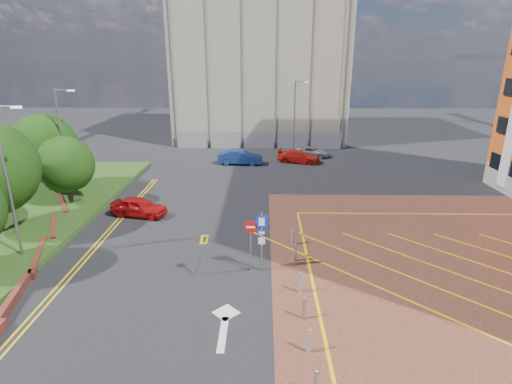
{
  "coord_description": "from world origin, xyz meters",
  "views": [
    {
      "loc": [
        0.57,
        -17.15,
        10.43
      ],
      "look_at": [
        0.14,
        5.04,
        2.91
      ],
      "focal_mm": 28.0,
      "sensor_mm": 36.0,
      "label": 1
    }
  ],
  "objects_px": {
    "lamp_back": "(295,114)",
    "car_red_back": "(299,156)",
    "warning_sign": "(202,250)",
    "lamp_left_near": "(8,177)",
    "tree_d": "(44,146)",
    "car_blue_back": "(240,157)",
    "car_red_left": "(139,207)",
    "sign_cluster": "(258,236)",
    "tree_c": "(65,165)",
    "lamp_left_far": "(63,139)",
    "car_silver_back": "(311,152)"
  },
  "relations": [
    {
      "from": "car_red_left",
      "to": "sign_cluster",
      "type": "bearing_deg",
      "value": -118.72
    },
    {
      "from": "sign_cluster",
      "to": "car_red_left",
      "type": "height_order",
      "value": "sign_cluster"
    },
    {
      "from": "lamp_left_near",
      "to": "car_red_left",
      "type": "bearing_deg",
      "value": 55.07
    },
    {
      "from": "sign_cluster",
      "to": "lamp_left_near",
      "type": "bearing_deg",
      "value": 175.44
    },
    {
      "from": "tree_d",
      "to": "car_red_left",
      "type": "distance_m",
      "value": 10.22
    },
    {
      "from": "tree_d",
      "to": "lamp_left_near",
      "type": "xyz_separation_m",
      "value": [
        4.08,
        -11.0,
        0.79
      ]
    },
    {
      "from": "car_red_back",
      "to": "car_silver_back",
      "type": "height_order",
      "value": "car_red_back"
    },
    {
      "from": "lamp_left_near",
      "to": "lamp_back",
      "type": "height_order",
      "value": "lamp_left_near"
    },
    {
      "from": "tree_c",
      "to": "car_red_back",
      "type": "xyz_separation_m",
      "value": [
        17.72,
        13.36,
        -2.55
      ]
    },
    {
      "from": "lamp_left_far",
      "to": "lamp_back",
      "type": "height_order",
      "value": "lamp_left_far"
    },
    {
      "from": "lamp_left_near",
      "to": "lamp_back",
      "type": "xyz_separation_m",
      "value": [
        16.5,
        26.0,
        -0.3
      ]
    },
    {
      "from": "car_red_left",
      "to": "lamp_left_far",
      "type": "bearing_deg",
      "value": 73.09
    },
    {
      "from": "tree_d",
      "to": "car_red_left",
      "type": "relative_size",
      "value": 1.57
    },
    {
      "from": "tree_d",
      "to": "car_red_left",
      "type": "height_order",
      "value": "tree_d"
    },
    {
      "from": "lamp_back",
      "to": "tree_d",
      "type": "bearing_deg",
      "value": -143.91
    },
    {
      "from": "tree_d",
      "to": "car_blue_back",
      "type": "distance_m",
      "value": 17.77
    },
    {
      "from": "car_silver_back",
      "to": "lamp_left_far",
      "type": "bearing_deg",
      "value": 141.52
    },
    {
      "from": "tree_c",
      "to": "lamp_back",
      "type": "bearing_deg",
      "value": 45.68
    },
    {
      "from": "lamp_left_far",
      "to": "car_blue_back",
      "type": "relative_size",
      "value": 1.78
    },
    {
      "from": "tree_c",
      "to": "tree_d",
      "type": "xyz_separation_m",
      "value": [
        -3.0,
        3.0,
        0.68
      ]
    },
    {
      "from": "lamp_left_far",
      "to": "car_red_back",
      "type": "bearing_deg",
      "value": 31.35
    },
    {
      "from": "lamp_left_near",
      "to": "sign_cluster",
      "type": "bearing_deg",
      "value": -4.56
    },
    {
      "from": "warning_sign",
      "to": "lamp_left_near",
      "type": "bearing_deg",
      "value": 171.22
    },
    {
      "from": "lamp_left_near",
      "to": "car_red_left",
      "type": "height_order",
      "value": "lamp_left_near"
    },
    {
      "from": "lamp_back",
      "to": "lamp_left_near",
      "type": "bearing_deg",
      "value": -122.4
    },
    {
      "from": "tree_c",
      "to": "lamp_left_far",
      "type": "height_order",
      "value": "lamp_left_far"
    },
    {
      "from": "tree_d",
      "to": "lamp_left_far",
      "type": "distance_m",
      "value": 2.44
    },
    {
      "from": "warning_sign",
      "to": "sign_cluster",
      "type": "bearing_deg",
      "value": 10.87
    },
    {
      "from": "tree_c",
      "to": "sign_cluster",
      "type": "relative_size",
      "value": 1.53
    },
    {
      "from": "lamp_back",
      "to": "car_red_left",
      "type": "xyz_separation_m",
      "value": [
        -12.08,
        -19.67,
        -3.7
      ]
    },
    {
      "from": "sign_cluster",
      "to": "car_silver_back",
      "type": "bearing_deg",
      "value": 77.49
    },
    {
      "from": "lamp_left_far",
      "to": "lamp_back",
      "type": "distance_m",
      "value": 24.46
    },
    {
      "from": "lamp_left_near",
      "to": "car_red_left",
      "type": "distance_m",
      "value": 8.7
    },
    {
      "from": "lamp_left_near",
      "to": "lamp_left_far",
      "type": "xyz_separation_m",
      "value": [
        -2.0,
        10.0,
        0.0
      ]
    },
    {
      "from": "car_blue_back",
      "to": "car_silver_back",
      "type": "bearing_deg",
      "value": -62.79
    },
    {
      "from": "car_red_left",
      "to": "tree_d",
      "type": "bearing_deg",
      "value": 74.05
    },
    {
      "from": "lamp_back",
      "to": "warning_sign",
      "type": "relative_size",
      "value": 3.56
    },
    {
      "from": "car_blue_back",
      "to": "car_red_left",
      "type": "bearing_deg",
      "value": 159.04
    },
    {
      "from": "lamp_left_far",
      "to": "warning_sign",
      "type": "distance_m",
      "value": 16.94
    },
    {
      "from": "car_red_back",
      "to": "tree_c",
      "type": "bearing_deg",
      "value": 143.57
    },
    {
      "from": "tree_d",
      "to": "sign_cluster",
      "type": "distance_m",
      "value": 20.74
    },
    {
      "from": "car_red_left",
      "to": "car_silver_back",
      "type": "height_order",
      "value": "car_red_left"
    },
    {
      "from": "car_red_back",
      "to": "car_silver_back",
      "type": "distance_m",
      "value": 3.09
    },
    {
      "from": "tree_d",
      "to": "car_red_back",
      "type": "relative_size",
      "value": 1.38
    },
    {
      "from": "lamp_left_near",
      "to": "warning_sign",
      "type": "height_order",
      "value": "lamp_left_near"
    },
    {
      "from": "car_red_left",
      "to": "car_red_back",
      "type": "relative_size",
      "value": 0.88
    },
    {
      "from": "car_blue_back",
      "to": "car_red_back",
      "type": "distance_m",
      "value": 6.1
    },
    {
      "from": "lamp_back",
      "to": "car_red_back",
      "type": "height_order",
      "value": "lamp_back"
    },
    {
      "from": "car_silver_back",
      "to": "tree_c",
      "type": "bearing_deg",
      "value": 146.48
    },
    {
      "from": "car_blue_back",
      "to": "car_silver_back",
      "type": "relative_size",
      "value": 1.14
    }
  ]
}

